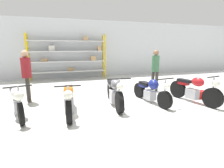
% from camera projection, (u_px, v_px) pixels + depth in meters
% --- Properties ---
extents(ground_plane, '(30.00, 30.00, 0.00)m').
position_uv_depth(ground_plane, '(116.00, 108.00, 5.59)').
color(ground_plane, silver).
extents(back_wall, '(30.00, 0.08, 3.60)m').
position_uv_depth(back_wall, '(84.00, 49.00, 11.13)').
color(back_wall, silver).
rests_on(back_wall, ground_plane).
extents(shelving_rack, '(4.60, 0.63, 2.68)m').
position_uv_depth(shelving_rack, '(69.00, 56.00, 10.58)').
color(shelving_rack, yellow).
rests_on(shelving_rack, ground_plane).
extents(motorcycle_white, '(0.79, 1.91, 0.99)m').
position_uv_depth(motorcycle_white, '(17.00, 100.00, 4.80)').
color(motorcycle_white, black).
rests_on(motorcycle_white, ground_plane).
extents(motorcycle_orange, '(0.64, 2.07, 0.98)m').
position_uv_depth(motorcycle_orange, '(69.00, 99.00, 5.07)').
color(motorcycle_orange, black).
rests_on(motorcycle_orange, ground_plane).
extents(motorcycle_grey, '(0.70, 2.09, 1.03)m').
position_uv_depth(motorcycle_grey, '(114.00, 92.00, 5.76)').
color(motorcycle_grey, black).
rests_on(motorcycle_grey, ground_plane).
extents(motorcycle_blue, '(0.70, 1.98, 0.96)m').
position_uv_depth(motorcycle_blue, '(151.00, 91.00, 6.06)').
color(motorcycle_blue, black).
rests_on(motorcycle_blue, ground_plane).
extents(motorcycle_red, '(0.66, 2.02, 1.02)m').
position_uv_depth(motorcycle_red, '(194.00, 90.00, 6.06)').
color(motorcycle_red, black).
rests_on(motorcycle_red, ground_plane).
extents(person_browsing, '(0.38, 0.38, 1.80)m').
position_uv_depth(person_browsing, '(26.00, 72.00, 6.02)').
color(person_browsing, '#38332D').
rests_on(person_browsing, ground_plane).
extents(person_near_rack, '(0.45, 0.45, 1.79)m').
position_uv_depth(person_near_rack, '(155.00, 67.00, 7.55)').
color(person_near_rack, '#38332D').
rests_on(person_near_rack, ground_plane).
extents(toolbox, '(0.44, 0.26, 0.28)m').
position_uv_depth(toolbox, '(200.00, 94.00, 6.66)').
color(toolbox, red).
rests_on(toolbox, ground_plane).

